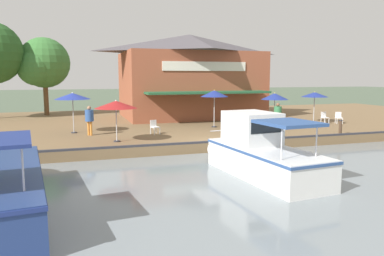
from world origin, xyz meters
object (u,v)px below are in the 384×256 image
at_px(person_at_quay_edge, 89,117).
at_px(waterfront_restaurant, 190,75).
at_px(motorboat_distant_upstream, 255,152).
at_px(patio_umbrella_mid_patio_right, 275,96).
at_px(cafe_chair_beside_entrance, 154,126).
at_px(person_mid_patio, 278,113).
at_px(patio_umbrella_back_row, 214,94).
at_px(tree_downstream_bank, 42,64).
at_px(mooring_post, 340,127).
at_px(patio_umbrella_near_quay_edge, 116,105).
at_px(cafe_chair_mid_patio, 339,117).
at_px(patio_umbrella_by_entrance, 315,95).
at_px(patio_umbrella_far_corner, 73,96).
at_px(cafe_chair_far_corner_seat, 324,117).

bearing_deg(person_at_quay_edge, waterfront_restaurant, 133.42).
bearing_deg(motorboat_distant_upstream, patio_umbrella_mid_patio_right, 146.23).
relative_size(cafe_chair_beside_entrance, person_mid_patio, 0.48).
height_order(patio_umbrella_back_row, person_at_quay_edge, patio_umbrella_back_row).
distance_m(cafe_chair_beside_entrance, motorboat_distant_upstream, 8.78).
bearing_deg(tree_downstream_bank, mooring_post, 45.31).
bearing_deg(patio_umbrella_near_quay_edge, tree_downstream_bank, -163.91).
height_order(cafe_chair_beside_entrance, cafe_chair_mid_patio, same).
distance_m(patio_umbrella_by_entrance, motorboat_distant_upstream, 14.39).
bearing_deg(cafe_chair_mid_patio, patio_umbrella_back_row, -95.38).
xyz_separation_m(patio_umbrella_far_corner, mooring_post, (5.59, 15.33, -1.83)).
bearing_deg(cafe_chair_far_corner_seat, person_at_quay_edge, -87.38).
height_order(patio_umbrella_back_row, person_mid_patio, patio_umbrella_back_row).
height_order(waterfront_restaurant, motorboat_distant_upstream, waterfront_restaurant).
height_order(patio_umbrella_back_row, patio_umbrella_far_corner, patio_umbrella_back_row).
height_order(cafe_chair_far_corner_seat, tree_downstream_bank, tree_downstream_bank).
bearing_deg(tree_downstream_bank, cafe_chair_beside_entrance, 27.10).
xyz_separation_m(cafe_chair_far_corner_seat, motorboat_distant_upstream, (9.85, -10.89, -0.11)).
bearing_deg(patio_umbrella_back_row, patio_umbrella_by_entrance, 88.98).
bearing_deg(patio_umbrella_near_quay_edge, patio_umbrella_far_corner, -151.56).
bearing_deg(patio_umbrella_back_row, motorboat_distant_upstream, -11.75).
relative_size(patio_umbrella_back_row, mooring_post, 2.92).
distance_m(patio_umbrella_near_quay_edge, motorboat_distant_upstream, 8.23).
bearing_deg(motorboat_distant_upstream, cafe_chair_far_corner_seat, 132.13).
bearing_deg(person_at_quay_edge, mooring_post, 73.42).
distance_m(cafe_chair_beside_entrance, cafe_chair_mid_patio, 14.24).
distance_m(cafe_chair_mid_patio, motorboat_distant_upstream, 15.00).
relative_size(waterfront_restaurant, patio_umbrella_mid_patio_right, 5.02).
bearing_deg(patio_umbrella_mid_patio_right, mooring_post, 16.64).
distance_m(patio_umbrella_far_corner, mooring_post, 16.42).
bearing_deg(patio_umbrella_near_quay_edge, person_mid_patio, 98.27).
relative_size(patio_umbrella_near_quay_edge, cafe_chair_far_corner_seat, 2.65).
bearing_deg(patio_umbrella_far_corner, cafe_chair_mid_patio, 86.87).
bearing_deg(motorboat_distant_upstream, cafe_chair_mid_patio, 128.43).
distance_m(patio_umbrella_near_quay_edge, patio_umbrella_far_corner, 4.57).
relative_size(cafe_chair_beside_entrance, tree_downstream_bank, 0.12).
relative_size(cafe_chair_far_corner_seat, tree_downstream_bank, 0.12).
xyz_separation_m(patio_umbrella_mid_patio_right, cafe_chair_far_corner_seat, (0.08, 4.25, -1.59)).
xyz_separation_m(patio_umbrella_near_quay_edge, patio_umbrella_by_entrance, (-3.74, 15.08, 0.14)).
xyz_separation_m(patio_umbrella_mid_patio_right, cafe_chair_mid_patio, (0.60, 5.11, -1.59)).
bearing_deg(patio_umbrella_near_quay_edge, cafe_chair_beside_entrance, 129.66).
bearing_deg(patio_umbrella_back_row, cafe_chair_mid_patio, 84.62).
xyz_separation_m(cafe_chair_far_corner_seat, tree_downstream_bank, (-12.50, -20.48, 4.11)).
bearing_deg(waterfront_restaurant, patio_umbrella_near_quay_edge, -34.34).
xyz_separation_m(patio_umbrella_near_quay_edge, cafe_chair_mid_patio, (-2.98, 16.73, -1.52)).
relative_size(waterfront_restaurant, cafe_chair_mid_patio, 13.86).
bearing_deg(patio_umbrella_far_corner, cafe_chair_far_corner_seat, 88.39).
bearing_deg(patio_umbrella_by_entrance, patio_umbrella_mid_patio_right, -87.31).
relative_size(cafe_chair_beside_entrance, cafe_chair_mid_patio, 1.00).
distance_m(waterfront_restaurant, patio_umbrella_by_entrance, 10.60).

